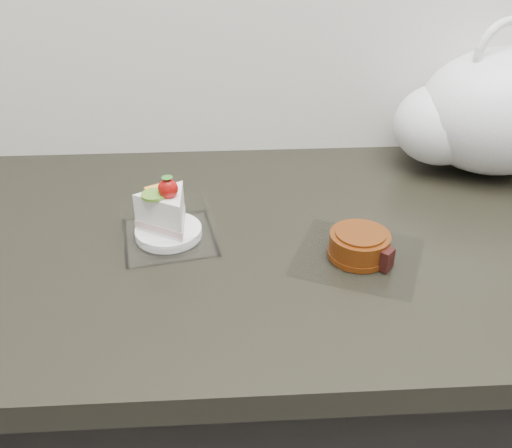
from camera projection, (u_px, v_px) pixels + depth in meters
The scene contains 4 objects.
counter at pixel (353, 422), 1.12m from camera, with size 2.04×0.64×0.90m.
cake_tray at pixel (168, 222), 0.85m from camera, with size 0.16×0.16×0.11m.
mooncake_wrap at pixel (360, 248), 0.81m from camera, with size 0.22×0.22×0.04m.
plastic_bag at pixel (490, 113), 1.01m from camera, with size 0.36×0.27×0.28m.
Camera 1 is at (-0.24, 0.95, 1.37)m, focal length 40.00 mm.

